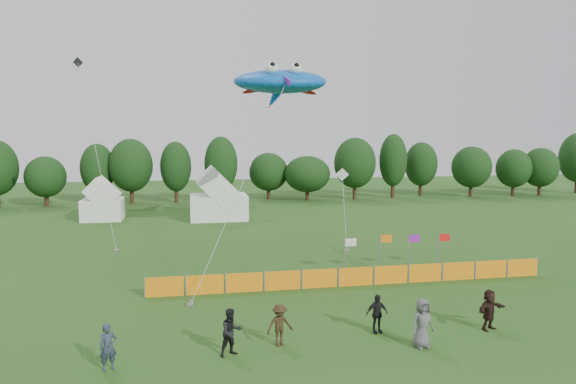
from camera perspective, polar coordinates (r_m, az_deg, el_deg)
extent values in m
plane|color=#234C16|center=(21.25, 3.20, -15.79)|extent=(160.00, 160.00, 0.00)
cylinder|color=#382314|center=(66.06, -25.25, -0.62)|extent=(0.50, 0.50, 1.91)
ellipsoid|color=black|center=(65.85, -25.35, 1.53)|extent=(4.61, 4.61, 4.30)
cylinder|color=#382314|center=(66.57, -20.30, -0.17)|extent=(0.50, 0.50, 2.38)
ellipsoid|color=black|center=(66.33, -20.40, 2.49)|extent=(4.09, 4.09, 5.35)
cylinder|color=#382314|center=(65.21, -16.97, -0.10)|extent=(0.50, 0.50, 2.57)
ellipsoid|color=black|center=(64.96, -17.06, 2.85)|extent=(5.20, 5.20, 5.79)
cylinder|color=#382314|center=(64.81, -12.30, -0.06)|extent=(0.50, 0.50, 2.46)
ellipsoid|color=black|center=(64.56, -12.37, 2.78)|extent=(3.78, 3.78, 5.55)
cylinder|color=#382314|center=(63.51, -7.41, 0.00)|extent=(0.50, 0.50, 2.66)
ellipsoid|color=black|center=(63.24, -7.45, 3.13)|extent=(4.05, 4.05, 5.99)
cylinder|color=#382314|center=(66.79, -2.17, 0.04)|extent=(0.50, 0.50, 1.98)
ellipsoid|color=black|center=(66.58, -2.18, 2.25)|extent=(5.06, 5.06, 4.46)
cylinder|color=#382314|center=(65.77, 2.15, -0.11)|extent=(0.50, 0.50, 1.86)
ellipsoid|color=black|center=(65.56, 2.16, 2.00)|extent=(5.86, 5.86, 4.18)
cylinder|color=#382314|center=(67.26, 7.41, 0.31)|extent=(0.50, 0.50, 2.62)
ellipsoid|color=black|center=(67.01, 7.45, 3.22)|extent=(5.41, 5.41, 5.89)
cylinder|color=#382314|center=(69.74, 11.54, 0.51)|extent=(0.50, 0.50, 2.78)
ellipsoid|color=black|center=(69.50, 11.60, 3.49)|extent=(3.67, 3.67, 6.26)
cylinder|color=#382314|center=(73.46, 14.50, 0.56)|extent=(0.50, 0.50, 2.42)
ellipsoid|color=black|center=(73.24, 14.57, 3.02)|extent=(4.46, 4.46, 5.44)
cylinder|color=#382314|center=(73.88, 19.64, 0.37)|extent=(0.50, 0.50, 2.24)
ellipsoid|color=black|center=(73.67, 19.72, 2.63)|extent=(5.26, 5.26, 5.03)
cylinder|color=#382314|center=(77.35, 23.71, 0.40)|extent=(0.50, 0.50, 2.10)
ellipsoid|color=black|center=(77.16, 23.80, 2.43)|extent=(4.74, 4.74, 4.73)
cylinder|color=#382314|center=(79.18, 26.14, 0.43)|extent=(0.50, 0.50, 2.16)
ellipsoid|color=black|center=(78.99, 26.23, 2.47)|extent=(4.88, 4.88, 4.87)
cube|color=white|center=(53.07, -19.86, -1.81)|extent=(3.72, 3.72, 2.05)
cube|color=white|center=(50.71, -7.72, -1.66)|extent=(5.46, 4.36, 2.40)
cube|color=orange|center=(26.76, -13.58, -10.20)|extent=(1.90, 0.06, 1.00)
cube|color=orange|center=(26.74, -9.23, -10.13)|extent=(1.90, 0.06, 1.00)
cube|color=orange|center=(26.86, -4.89, -9.99)|extent=(1.90, 0.06, 1.00)
cube|color=orange|center=(27.13, -0.63, -9.81)|extent=(1.90, 0.06, 1.00)
cube|color=orange|center=(27.55, 3.53, -9.57)|extent=(1.90, 0.06, 1.00)
cube|color=orange|center=(28.10, 7.53, -9.30)|extent=(1.90, 0.06, 1.00)
cube|color=orange|center=(28.78, 11.36, -9.00)|extent=(1.90, 0.06, 1.00)
cube|color=orange|center=(29.58, 14.98, -8.68)|extent=(1.90, 0.06, 1.00)
cube|color=orange|center=(30.50, 18.40, -8.34)|extent=(1.90, 0.06, 1.00)
cube|color=orange|center=(31.51, 21.60, -8.00)|extent=(1.90, 0.06, 1.00)
cube|color=orange|center=(32.61, 24.59, -7.66)|extent=(1.90, 0.06, 1.00)
cylinder|color=gray|center=(30.43, 6.32, -7.08)|extent=(0.06, 0.06, 2.05)
cube|color=white|center=(30.36, 6.97, -5.57)|extent=(0.70, 0.02, 0.45)
cylinder|color=gray|center=(30.60, 10.20, -6.84)|extent=(0.06, 0.06, 2.28)
cube|color=orange|center=(30.54, 10.85, -5.12)|extent=(0.70, 0.02, 0.45)
cylinder|color=gray|center=(31.87, 13.22, -6.55)|extent=(0.06, 0.06, 2.12)
cube|color=purple|center=(31.84, 13.84, -5.04)|extent=(0.70, 0.02, 0.45)
cylinder|color=gray|center=(32.77, 16.40, -6.31)|extent=(0.06, 0.06, 2.09)
cube|color=red|center=(32.77, 16.98, -4.86)|extent=(0.70, 0.02, 0.45)
imported|color=#293445|center=(19.21, -19.36, -15.96)|extent=(0.69, 0.58, 1.62)
imported|color=black|center=(19.41, -6.32, -15.22)|extent=(1.03, 0.93, 1.74)
imported|color=#302313|center=(20.15, -0.92, -14.56)|extent=(1.14, 0.79, 1.62)
imported|color=black|center=(21.71, 9.85, -13.16)|extent=(0.96, 0.46, 1.59)
imported|color=#55545A|center=(20.60, 14.68, -13.91)|extent=(1.03, 0.80, 1.88)
imported|color=black|center=(23.22, 21.46, -12.08)|extent=(1.64, 1.02, 1.69)
ellipsoid|color=blue|center=(37.61, -0.87, 12.16)|extent=(7.24, 5.86, 2.33)
sphere|color=white|center=(36.14, -1.80, 13.56)|extent=(0.93, 0.93, 0.93)
sphere|color=white|center=(36.44, 0.86, 13.50)|extent=(0.93, 0.93, 0.93)
ellipsoid|color=#BC0F09|center=(37.50, -3.66, 11.23)|extent=(1.95, 0.86, 0.31)
ellipsoid|color=#BC0F09|center=(38.11, 1.75, 11.15)|extent=(1.95, 0.86, 0.31)
cube|color=purple|center=(35.09, -0.12, 12.24)|extent=(0.37, 0.96, 0.70)
cylinder|color=#A5A5A5|center=(29.57, -4.64, 1.96)|extent=(6.67, 10.61, 11.66)
cube|color=gray|center=(25.27, -10.82, -12.18)|extent=(0.30, 0.30, 0.10)
cube|color=white|center=(42.07, 6.04, 1.94)|extent=(1.08, 0.30, 1.08)
cylinder|color=#A5A5A5|center=(39.26, 6.29, -1.98)|extent=(1.45, 6.02, 4.97)
cube|color=gray|center=(36.66, 6.58, -6.40)|extent=(0.30, 0.30, 0.10)
cube|color=black|center=(46.33, -22.31, 13.19)|extent=(0.83, 0.24, 0.83)
cylinder|color=#A5A5A5|center=(41.69, -20.58, 4.42)|extent=(3.61, 7.99, 14.07)
cube|color=gray|center=(38.29, -18.54, -6.14)|extent=(0.30, 0.30, 0.10)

